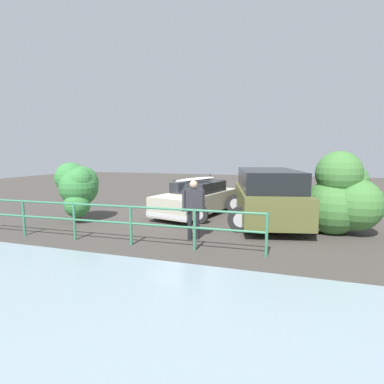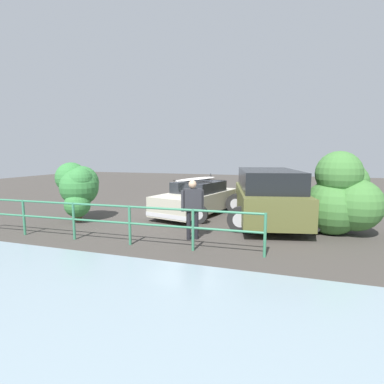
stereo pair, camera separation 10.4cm
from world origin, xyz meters
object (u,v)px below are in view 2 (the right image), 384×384
object	(u,v)px
suv_car	(267,195)
sedan_car	(197,199)
person_bystander	(193,204)
bush_near_left	(78,185)
bush_near_right	(342,197)

from	to	relation	value
suv_car	sedan_car	bearing A→B (deg)	-11.73
person_bystander	bush_near_left	distance (m)	4.60
bush_near_right	person_bystander	bearing A→B (deg)	26.35
sedan_car	suv_car	size ratio (longest dim) A/B	0.85
sedan_car	bush_near_left	xyz separation A→B (m)	(3.61, 2.33, 0.63)
bush_near_left	bush_near_right	xyz separation A→B (m)	(-8.45, -0.99, -0.16)
bush_near_right	suv_car	bearing A→B (deg)	-19.82
sedan_car	bush_near_right	bearing A→B (deg)	164.55
person_bystander	bush_near_right	bearing A→B (deg)	-153.65
suv_car	bush_near_right	size ratio (longest dim) A/B	2.04
suv_car	bush_near_left	distance (m)	6.53
suv_car	bush_near_right	world-z (taller)	bush_near_right
bush_near_left	bush_near_right	bearing A→B (deg)	-173.31
sedan_car	suv_car	xyz separation A→B (m)	(-2.67, 0.55, 0.32)
person_bystander	suv_car	bearing A→B (deg)	-123.02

